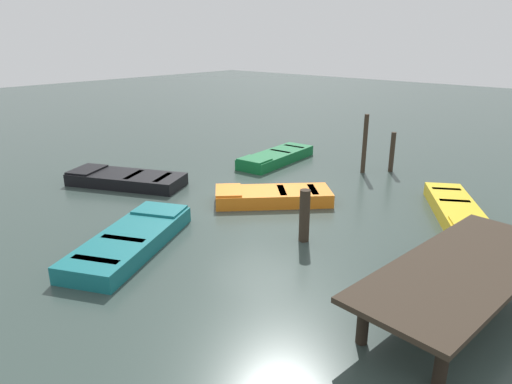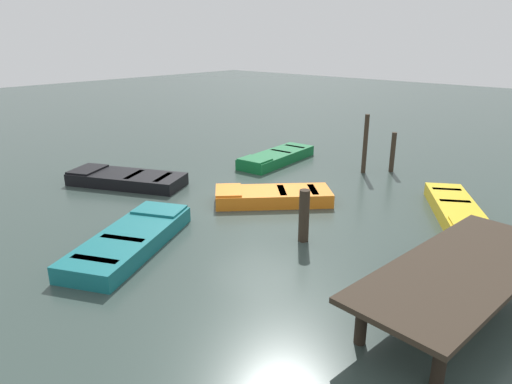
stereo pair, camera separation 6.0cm
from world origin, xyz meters
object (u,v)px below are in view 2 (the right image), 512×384
rowboat_teal (131,239)px  mooring_piling_center (365,144)px  rowboat_orange (272,196)px  mooring_piling_far_left (393,152)px  rowboat_green (276,157)px  dock_segment (462,271)px  rowboat_black (126,179)px  mooring_piling_far_right (304,216)px  rowboat_yellow (457,211)px

rowboat_teal → mooring_piling_center: size_ratio=1.92×
rowboat_teal → mooring_piling_center: bearing=-31.9°
rowboat_orange → mooring_piling_far_left: mooring_piling_far_left is taller
rowboat_green → rowboat_teal: bearing=10.4°
dock_segment → rowboat_green: (-5.94, -9.14, -0.63)m
rowboat_black → mooring_piling_far_right: mooring_piling_far_right is taller
rowboat_yellow → rowboat_black: 10.48m
rowboat_black → mooring_piling_far_right: bearing=157.8°
mooring_piling_far_right → rowboat_yellow: bearing=150.1°
rowboat_black → rowboat_yellow: bearing=179.7°
mooring_piling_far_right → mooring_piling_center: bearing=-163.6°
rowboat_yellow → rowboat_orange: same height
rowboat_yellow → rowboat_black: size_ratio=0.93×
mooring_piling_far_right → mooring_piling_far_left: (-7.16, -1.16, 0.08)m
rowboat_green → rowboat_orange: 4.70m
mooring_piling_center → rowboat_green: bearing=-73.1°
mooring_piling_far_right → rowboat_orange: bearing=-124.3°
rowboat_teal → mooring_piling_center: mooring_piling_center is taller
rowboat_teal → rowboat_yellow: bearing=-61.9°
rowboat_black → mooring_piling_far_left: (-7.53, 6.03, 0.53)m
mooring_piling_far_left → mooring_piling_center: bearing=-40.2°
dock_segment → mooring_piling_far_left: size_ratio=3.59×
rowboat_yellow → rowboat_orange: 5.26m
rowboat_green → rowboat_black: 6.02m
rowboat_black → mooring_piling_far_right: size_ratio=3.12×
rowboat_teal → rowboat_green: bearing=-10.2°
rowboat_teal → mooring_piling_far_left: bearing=-35.2°
rowboat_teal → mooring_piling_center: (-9.40, 1.00, 0.87)m
rowboat_teal → rowboat_black: 5.10m
rowboat_yellow → mooring_piling_center: bearing=-150.5°
mooring_piling_center → dock_segment: bearing=39.8°
mooring_piling_far_left → rowboat_green: bearing=-65.4°
rowboat_orange → mooring_piling_far_right: (1.59, 2.33, 0.45)m
rowboat_black → rowboat_green: bearing=-134.4°
dock_segment → rowboat_teal: (2.45, -6.80, -0.63)m
rowboat_teal → dock_segment: bearing=-96.0°
mooring_piling_center → rowboat_teal: bearing=-6.0°
mooring_piling_far_right → mooring_piling_far_left: 7.25m
rowboat_teal → mooring_piling_far_left: (-10.24, 1.70, 0.53)m
rowboat_green → mooring_piling_far_right: (5.31, 5.20, 0.45)m
rowboat_black → mooring_piling_center: mooring_piling_center is taller
rowboat_yellow → mooring_piling_far_right: size_ratio=2.91×
dock_segment → rowboat_yellow: (-4.67, -1.61, -0.63)m
dock_segment → rowboat_green: size_ratio=1.36×
dock_segment → rowboat_yellow: dock_segment is taller
dock_segment → rowboat_orange: bearing=-103.9°
rowboat_teal → mooring_piling_far_left: mooring_piling_far_left is taller
rowboat_yellow → rowboat_teal: bearing=-67.9°
rowboat_orange → mooring_piling_far_right: mooring_piling_far_right is taller
rowboat_teal → mooring_piling_far_left: size_ratio=2.81×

